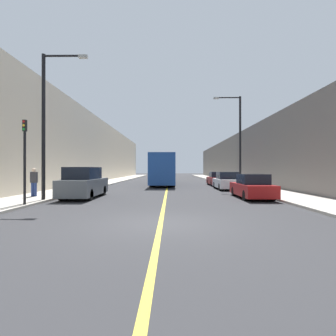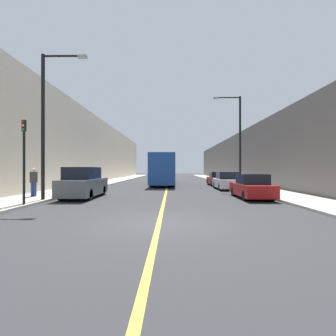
% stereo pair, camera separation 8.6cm
% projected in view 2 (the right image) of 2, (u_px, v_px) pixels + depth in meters
% --- Properties ---
extents(ground_plane, '(200.00, 200.00, 0.00)m').
position_uv_depth(ground_plane, '(159.00, 223.00, 8.82)').
color(ground_plane, '#2D2D30').
extents(sidewalk_left, '(3.16, 72.00, 0.13)m').
position_uv_depth(sidewalk_left, '(114.00, 181.00, 38.93)').
color(sidewalk_left, '#B2AA9E').
rests_on(sidewalk_left, ground).
extents(sidewalk_right, '(3.16, 72.00, 0.13)m').
position_uv_depth(sidewalk_right, '(223.00, 181.00, 38.71)').
color(sidewalk_right, '#B2AA9E').
rests_on(sidewalk_right, ground).
extents(building_row_left, '(4.00, 72.00, 8.96)m').
position_uv_depth(building_row_left, '(91.00, 151.00, 38.99)').
color(building_row_left, beige).
rests_on(building_row_left, ground).
extents(building_row_right, '(4.00, 72.00, 6.81)m').
position_uv_depth(building_row_right, '(247.00, 158.00, 38.67)').
color(building_row_right, '#66605B').
rests_on(building_row_right, ground).
extents(road_center_line, '(0.16, 72.00, 0.01)m').
position_uv_depth(road_center_line, '(169.00, 181.00, 38.82)').
color(road_center_line, gold).
rests_on(road_center_line, ground).
extents(bus, '(2.59, 12.99, 3.40)m').
position_uv_depth(bus, '(164.00, 169.00, 30.82)').
color(bus, '#1E4793').
rests_on(bus, ground).
extents(parked_suv_left, '(1.88, 4.81, 1.95)m').
position_uv_depth(parked_suv_left, '(83.00, 184.00, 16.59)').
color(parked_suv_left, '#51565B').
rests_on(parked_suv_left, ground).
extents(car_right_near, '(1.78, 4.41, 1.52)m').
position_uv_depth(car_right_near, '(252.00, 187.00, 16.31)').
color(car_right_near, maroon).
rests_on(car_right_near, ground).
extents(car_right_mid, '(1.85, 4.29, 1.57)m').
position_uv_depth(car_right_mid, '(227.00, 182.00, 23.36)').
color(car_right_mid, silver).
rests_on(car_right_mid, ground).
extents(car_right_far, '(1.76, 4.39, 1.52)m').
position_uv_depth(car_right_far, '(217.00, 179.00, 28.95)').
color(car_right_far, maroon).
rests_on(car_right_far, ground).
extents(street_lamp_left, '(2.57, 0.24, 8.15)m').
position_uv_depth(street_lamp_left, '(47.00, 117.00, 14.66)').
color(street_lamp_left, black).
rests_on(street_lamp_left, sidewalk_left).
extents(street_lamp_right, '(2.57, 0.24, 8.43)m').
position_uv_depth(street_lamp_right, '(238.00, 136.00, 24.22)').
color(street_lamp_right, black).
rests_on(street_lamp_right, sidewalk_right).
extents(traffic_light, '(0.16, 0.18, 4.07)m').
position_uv_depth(traffic_light, '(24.00, 158.00, 12.60)').
color(traffic_light, black).
rests_on(traffic_light, sidewalk_left).
extents(pedestrian, '(0.39, 0.25, 1.77)m').
position_uv_depth(pedestrian, '(34.00, 182.00, 16.35)').
color(pedestrian, navy).
rests_on(pedestrian, sidewalk_left).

